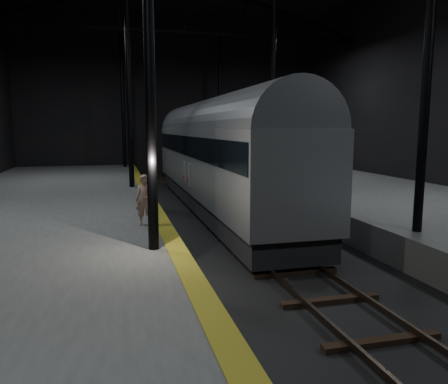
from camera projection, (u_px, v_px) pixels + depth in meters
name	position (u px, v px, depth m)	size (l,w,h in m)	color
ground	(250.00, 239.00, 15.75)	(44.00, 44.00, 0.00)	black
platform_left	(25.00, 239.00, 13.84)	(9.00, 43.80, 1.00)	#4C4C4A
platform_right	(428.00, 215.00, 17.52)	(9.00, 43.80, 1.00)	#4C4C4A
tactile_strip	(159.00, 216.00, 14.81)	(0.50, 43.80, 0.01)	olive
track	(250.00, 237.00, 15.74)	(2.40, 43.00, 0.24)	#3F3328
train	(216.00, 151.00, 20.52)	(2.93, 19.54, 5.22)	#A7A9AF
woman	(145.00, 200.00, 13.37)	(0.57, 0.38, 1.57)	tan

